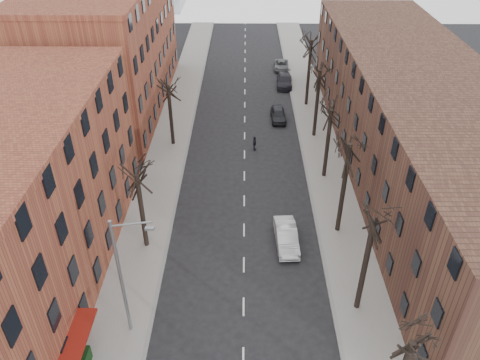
{
  "coord_description": "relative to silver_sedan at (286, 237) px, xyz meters",
  "views": [
    {
      "loc": [
        -0.01,
        -9.35,
        24.79
      ],
      "look_at": [
        -0.34,
        21.38,
        4.0
      ],
      "focal_mm": 35.0,
      "sensor_mm": 36.0,
      "label": 1
    }
  ],
  "objects": [
    {
      "name": "tree_right_b",
      "position": [
        4.3,
        -6.35,
        -0.75
      ],
      "size": [
        5.2,
        5.2,
        10.8
      ],
      "primitive_type": null,
      "color": "black",
      "rests_on": "ground"
    },
    {
      "name": "streetlight",
      "position": [
        -10.33,
        -8.35,
        4.26
      ],
      "size": [
        2.45,
        0.22,
        9.03
      ],
      "color": "slate",
      "rests_on": "ground"
    },
    {
      "name": "tree_right_c",
      "position": [
        4.3,
        1.65,
        -0.75
      ],
      "size": [
        5.2,
        5.2,
        11.6
      ],
      "primitive_type": null,
      "color": "black",
      "rests_on": "ground"
    },
    {
      "name": "tree_left_a",
      "position": [
        -10.9,
        -0.35,
        -0.75
      ],
      "size": [
        5.2,
        5.2,
        9.5
      ],
      "primitive_type": null,
      "color": "black",
      "rests_on": "ground"
    },
    {
      "name": "tree_left_b",
      "position": [
        -10.9,
        15.65,
        -0.75
      ],
      "size": [
        5.2,
        5.2,
        9.5
      ],
      "primitive_type": null,
      "color": "black",
      "rests_on": "ground"
    },
    {
      "name": "building_left_far",
      "position": [
        -19.3,
        25.65,
        6.25
      ],
      "size": [
        12.0,
        28.0,
        14.0
      ],
      "primitive_type": "cube",
      "color": "brown",
      "rests_on": "ground"
    },
    {
      "name": "tree_right_d",
      "position": [
        4.3,
        9.65,
        -0.75
      ],
      "size": [
        5.2,
        5.2,
        10.0
      ],
      "primitive_type": null,
      "color": "black",
      "rests_on": "ground"
    },
    {
      "name": "parked_car_far",
      "position": [
        1.97,
        37.83,
        -0.15
      ],
      "size": [
        2.26,
        4.47,
        1.21
      ],
      "primitive_type": "imported",
      "rotation": [
        0.0,
        0.0,
        -0.06
      ],
      "color": "#505457",
      "rests_on": "ground"
    },
    {
      "name": "tree_right_f",
      "position": [
        4.3,
        25.65,
        -0.75
      ],
      "size": [
        5.2,
        5.2,
        11.6
      ],
      "primitive_type": null,
      "color": "black",
      "rests_on": "ground"
    },
    {
      "name": "building_right",
      "position": [
        12.7,
        11.65,
        4.25
      ],
      "size": [
        12.0,
        50.0,
        10.0
      ],
      "primitive_type": "cube",
      "color": "#533526",
      "rests_on": "ground"
    },
    {
      "name": "pedestrian_crossing",
      "position": [
        -2.27,
        14.59,
        0.03
      ],
      "size": [
        0.46,
        0.94,
        1.56
      ],
      "primitive_type": "imported",
      "rotation": [
        0.0,
        0.0,
        1.48
      ],
      "color": "black",
      "rests_on": "ground"
    },
    {
      "name": "silver_sedan",
      "position": [
        0.0,
        0.0,
        0.0
      ],
      "size": [
        1.86,
        4.66,
        1.51
      ],
      "primitive_type": "imported",
      "rotation": [
        0.0,
        0.0,
        0.06
      ],
      "color": "silver",
      "rests_on": "ground"
    },
    {
      "name": "sidewalk_left",
      "position": [
        -11.3,
        16.65,
        -0.68
      ],
      "size": [
        4.0,
        90.0,
        0.15
      ],
      "primitive_type": "cube",
      "color": "gray",
      "rests_on": "ground"
    },
    {
      "name": "tree_right_e",
      "position": [
        4.3,
        17.65,
        -0.75
      ],
      "size": [
        5.2,
        5.2,
        10.8
      ],
      "primitive_type": null,
      "color": "black",
      "rests_on": "ground"
    },
    {
      "name": "sidewalk_right",
      "position": [
        4.7,
        16.65,
        -0.68
      ],
      "size": [
        4.0,
        90.0,
        0.15
      ],
      "primitive_type": "cube",
      "color": "gray",
      "rests_on": "ground"
    },
    {
      "name": "parked_car_near",
      "position": [
        0.6,
        21.58,
        -0.04
      ],
      "size": [
        1.79,
        4.21,
        1.42
      ],
      "primitive_type": "imported",
      "rotation": [
        0.0,
        0.0,
        0.03
      ],
      "color": "black",
      "rests_on": "ground"
    },
    {
      "name": "parked_car_mid",
      "position": [
        2.0,
        31.76,
        -0.03
      ],
      "size": [
        2.29,
        5.09,
        1.45
      ],
      "primitive_type": "imported",
      "rotation": [
        0.0,
        0.0,
        -0.05
      ],
      "color": "black",
      "rests_on": "ground"
    },
    {
      "name": "building_left_near",
      "position": [
        -19.3,
        -3.35,
        5.25
      ],
      "size": [
        12.0,
        26.0,
        12.0
      ],
      "primitive_type": "cube",
      "color": "brown",
      "rests_on": "ground"
    }
  ]
}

